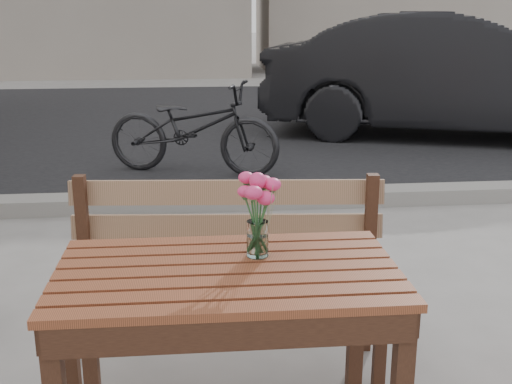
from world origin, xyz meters
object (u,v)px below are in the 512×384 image
(parked_car, at_px, (454,75))
(bicycle, at_px, (193,128))
(main_table, at_px, (228,300))
(main_vase, at_px, (258,205))

(parked_car, relative_size, bicycle, 2.70)
(main_table, relative_size, main_vase, 3.84)
(main_vase, height_order, parked_car, parked_car)
(main_vase, xyz_separation_m, bicycle, (-0.20, 3.86, -0.44))
(main_table, xyz_separation_m, main_vase, (0.11, 0.10, 0.29))
(main_vase, distance_m, parked_car, 6.12)
(main_table, bearing_deg, main_vase, 43.37)
(main_table, distance_m, main_vase, 0.33)
(main_table, distance_m, parked_car, 6.27)
(main_vase, xyz_separation_m, parked_car, (2.90, 5.39, -0.14))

